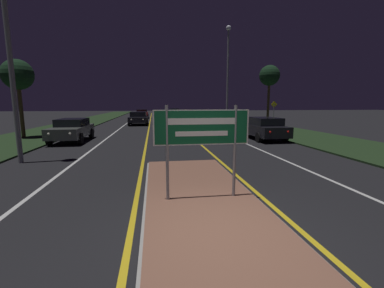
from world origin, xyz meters
TOP-DOWN VIEW (x-y plane):
  - ground_plane at (0.00, 0.00)m, footprint 160.00×160.00m
  - median_island at (0.00, 1.68)m, footprint 2.71×8.10m
  - verge_left at (-9.50, 20.00)m, footprint 5.00×100.00m
  - verge_right at (9.50, 20.00)m, footprint 5.00×100.00m
  - centre_line_yellow_left at (-1.54, 25.00)m, footprint 0.12×70.00m
  - centre_line_yellow_right at (1.54, 25.00)m, footprint 0.12×70.00m
  - lane_line_white_left at (-4.20, 25.00)m, footprint 0.12×70.00m
  - lane_line_white_right at (4.20, 25.00)m, footprint 0.12×70.00m
  - edge_line_white_left at (-7.20, 25.00)m, footprint 0.10×70.00m
  - edge_line_white_right at (7.20, 25.00)m, footprint 0.10×70.00m
  - highway_sign at (0.00, 1.68)m, footprint 2.20×0.07m
  - streetlight_right_near at (6.19, 20.97)m, footprint 0.48×0.48m
  - car_receding_0 at (5.97, 11.75)m, footprint 1.89×4.59m
  - car_receding_1 at (6.00, 20.31)m, footprint 1.89×4.11m
  - car_receding_2 at (5.69, 29.83)m, footprint 1.87×4.15m
  - car_receding_3 at (2.68, 43.08)m, footprint 1.92×4.58m
  - car_approaching_0 at (-6.04, 12.50)m, footprint 1.87×4.29m
  - car_approaching_1 at (-2.72, 24.59)m, footprint 2.04×4.25m
  - car_approaching_2 at (-2.84, 37.10)m, footprint 1.92×4.54m
  - warning_sign at (9.65, 17.87)m, footprint 0.60×0.06m
  - roadside_palm_left at (-9.64, 14.30)m, footprint 1.92×1.92m
  - roadside_palm_right at (10.24, 20.34)m, footprint 1.98×1.98m

SIDE VIEW (x-z plane):
  - ground_plane at x=0.00m, z-range 0.00..0.00m
  - centre_line_yellow_left at x=-1.54m, z-range 0.00..0.01m
  - centre_line_yellow_right at x=1.54m, z-range 0.00..0.01m
  - lane_line_white_left at x=-4.20m, z-range 0.00..0.01m
  - lane_line_white_right at x=4.20m, z-range 0.00..0.01m
  - edge_line_white_left at x=-7.20m, z-range 0.00..0.01m
  - edge_line_white_right at x=7.20m, z-range 0.00..0.01m
  - verge_left at x=-9.50m, z-range 0.00..0.08m
  - verge_right at x=9.50m, z-range 0.00..0.08m
  - median_island at x=0.00m, z-range -0.01..0.09m
  - car_receding_1 at x=6.00m, z-range 0.05..1.38m
  - car_receding_2 at x=5.69m, z-range 0.04..1.40m
  - car_approaching_0 at x=-6.04m, z-range 0.05..1.44m
  - car_receding_0 at x=5.97m, z-range 0.03..1.46m
  - car_approaching_2 at x=-2.84m, z-range 0.05..1.45m
  - car_approaching_1 at x=-2.72m, z-range 0.05..1.46m
  - car_receding_3 at x=2.68m, z-range 0.05..1.48m
  - warning_sign at x=9.65m, z-range 0.33..2.77m
  - highway_sign at x=0.00m, z-range 0.58..2.75m
  - roadside_palm_left at x=-9.64m, z-range 1.56..6.58m
  - roadside_palm_right at x=10.24m, z-range 1.97..7.90m
  - streetlight_right_near at x=6.19m, z-range 1.11..10.77m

